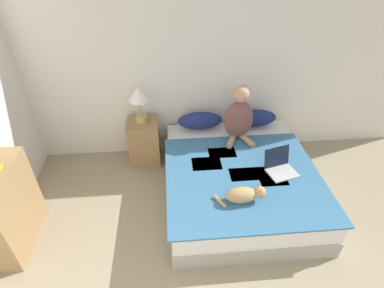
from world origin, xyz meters
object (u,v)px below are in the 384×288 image
Objects in this scene: nightstand at (144,142)px; table_lamp at (139,98)px; pillow_near at (200,121)px; bookshelf at (8,209)px; person_sitting at (239,116)px; laptop_open at (280,167)px; cat_tabby at (244,195)px; bed at (238,180)px; pillow_far at (254,118)px.

table_lamp is (-0.01, 0.00, 0.66)m from nightstand.
pillow_near is 0.65× the size of bookshelf.
bookshelf is at bearing -157.95° from person_sitting.
laptop_open reaches higher than nightstand.
cat_tabby is 1.37× the size of laptop_open.
person_sitting reaches higher than nightstand.
person_sitting is 0.81m from laptop_open.
table_lamp is (-1.55, 0.91, 0.46)m from laptop_open.
nightstand is at bearing 127.67° from cat_tabby.
person_sitting is at bearing 81.62° from bed.
laptop_open is 2.81m from bookshelf.
pillow_near is 1.24m from laptop_open.
bookshelf is at bearing -155.26° from pillow_far.
bed is 3.79× the size of cat_tabby.
pillow_near is at bearing 114.57° from laptop_open.
bed is at bearing 80.39° from cat_tabby.
bookshelf is (-1.24, -1.22, -0.52)m from table_lamp.
person_sitting is 1.13m from cat_tabby.
nightstand is at bearing 44.19° from bookshelf.
bookshelf is at bearing -135.81° from nightstand.
person_sitting reaches higher than pillow_far.
bed is 0.53m from laptop_open.
laptop_open is 1.86m from table_lamp.
laptop_open reaches higher than pillow_near.
laptop_open is at bearing -50.58° from pillow_near.
laptop_open is (0.50, 0.41, -0.03)m from cat_tabby.
pillow_far is at bearing 24.74° from bookshelf.
nightstand is at bearing -178.00° from pillow_far.
pillow_near is 1.00× the size of pillow_far.
pillow_near is 0.56m from person_sitting.
pillow_far reaches higher than nightstand.
person_sitting reaches higher than pillow_near.
nightstand is 0.66m from table_lamp.
pillow_near is 1.40m from cat_tabby.
laptop_open is 0.58× the size of nightstand.
bookshelf is at bearing -147.76° from pillow_near.
cat_tabby is at bearing -155.76° from laptop_open.
pillow_near reaches higher than nightstand.
person_sitting is 2.67m from bookshelf.
pillow_near is 0.94× the size of nightstand.
pillow_near is (-0.37, 0.82, 0.35)m from bed.
table_lamp is (-1.14, 0.78, 0.75)m from bed.
pillow_near is at bearing 3.63° from table_lamp.
bed is 1.57m from table_lamp.
nightstand is at bearing -25.79° from table_lamp.
table_lamp reaches higher than bookshelf.
cat_tabby is 1.70m from nightstand.
pillow_far is 3.03m from bookshelf.
bed is 0.97m from pillow_far.
table_lamp is at bearing 154.21° from nightstand.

